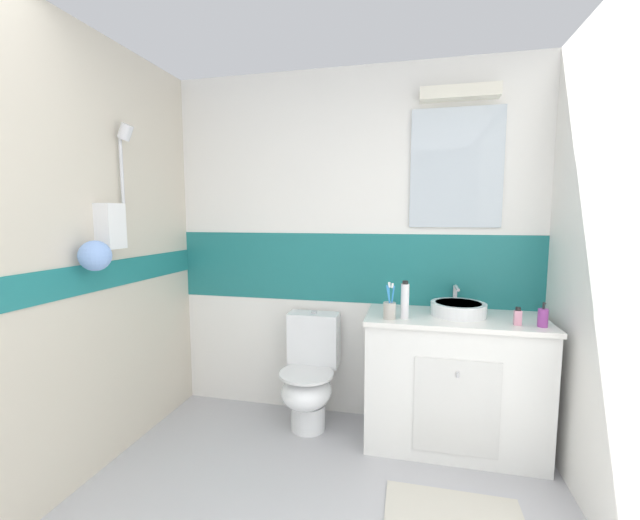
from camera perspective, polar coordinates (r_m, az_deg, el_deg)
name	(u,v)px	position (r m, az deg, el deg)	size (l,w,h in m)	color
wall_back_tiled	(352,245)	(2.89, 4.65, 2.12)	(3.20, 0.20, 2.50)	white
wall_left_shower_alcove	(46,261)	(2.40, -34.83, -0.09)	(0.28, 3.48, 2.50)	beige
vanity_cabinet	(452,381)	(2.77, 18.56, -16.23)	(1.09, 0.53, 0.85)	white
sink_basin	(458,308)	(2.66, 19.35, -6.58)	(0.34, 0.38, 0.17)	white
toilet	(309,376)	(2.86, -1.54, -16.37)	(0.37, 0.50, 0.80)	white
toothbrush_cup	(390,309)	(2.46, 10.03, -6.99)	(0.08, 0.08, 0.23)	#B2ADA3
soap_dispenser	(543,318)	(2.58, 29.54, -7.25)	(0.06, 0.06, 0.14)	#993F99
shampoo_bottle_tall	(405,300)	(2.47, 12.18, -5.74)	(0.05, 0.05, 0.23)	white
perfume_flask_small	(518,317)	(2.55, 26.69, -7.32)	(0.04, 0.03, 0.11)	pink
bath_mat	(454,516)	(2.40, 18.78, -31.64)	(0.67, 0.37, 0.01)	beige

